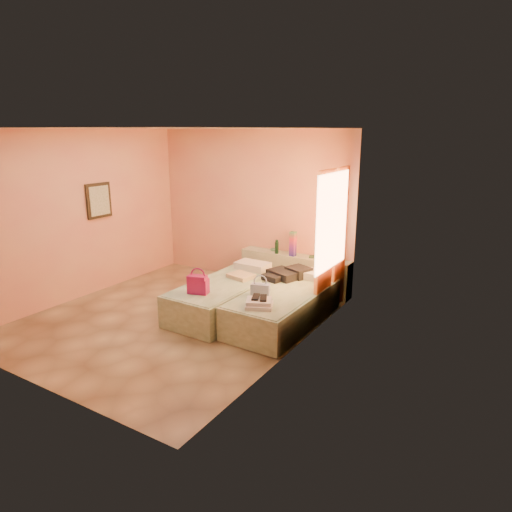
{
  "coord_description": "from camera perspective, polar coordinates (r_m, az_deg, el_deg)",
  "views": [
    {
      "loc": [
        4.42,
        -4.86,
        2.78
      ],
      "look_at": [
        0.93,
        0.85,
        0.92
      ],
      "focal_mm": 32.0,
      "sensor_mm": 36.0,
      "label": 1
    }
  ],
  "objects": [
    {
      "name": "room_walls",
      "position": [
        6.94,
        -6.41,
        7.2
      ],
      "size": [
        4.02,
        4.51,
        2.81
      ],
      "color": "#E1AB78",
      "rests_on": "ground"
    },
    {
      "name": "green_book",
      "position": [
        7.92,
        7.24,
        -0.1
      ],
      "size": [
        0.19,
        0.16,
        0.03
      ],
      "primitive_type": "cube",
      "rotation": [
        0.0,
        0.0,
        0.31
      ],
      "color": "#284B31",
      "rests_on": "headboard_ledge"
    },
    {
      "name": "rainbow_box",
      "position": [
        7.94,
        4.64,
        1.52
      ],
      "size": [
        0.1,
        0.1,
        0.43
      ],
      "primitive_type": "cube",
      "rotation": [
        0.0,
        0.0,
        -0.09
      ],
      "color": "#A61459",
      "rests_on": "headboard_ledge"
    },
    {
      "name": "towel_stack",
      "position": [
        6.09,
        0.42,
        -5.98
      ],
      "size": [
        0.44,
        0.42,
        0.1
      ],
      "primitive_type": "cube",
      "rotation": [
        0.0,
        0.0,
        0.43
      ],
      "color": "silver",
      "rests_on": "bed_right"
    },
    {
      "name": "flower_vase",
      "position": [
        7.75,
        10.24,
        0.23
      ],
      "size": [
        0.21,
        0.21,
        0.24
      ],
      "primitive_type": "cube",
      "rotation": [
        0.0,
        0.0,
        0.19
      ],
      "color": "white",
      "rests_on": "headboard_ledge"
    },
    {
      "name": "blue_handbag",
      "position": [
        6.5,
        0.54,
        -4.23
      ],
      "size": [
        0.29,
        0.19,
        0.17
      ],
      "primitive_type": "cube",
      "rotation": [
        0.0,
        0.0,
        0.31
      ],
      "color": "#3F5797",
      "rests_on": "bed_right"
    },
    {
      "name": "sandal_pair",
      "position": [
        6.12,
        0.4,
        -5.23
      ],
      "size": [
        0.26,
        0.29,
        0.02
      ],
      "primitive_type": "cube",
      "rotation": [
        0.0,
        0.0,
        0.41
      ],
      "color": "black",
      "rests_on": "towel_stack"
    },
    {
      "name": "bed_right",
      "position": [
        6.77,
        3.44,
        -6.46
      ],
      "size": [
        0.93,
        2.01,
        0.5
      ],
      "primitive_type": "cube",
      "rotation": [
        0.0,
        0.0,
        -0.01
      ],
      "color": "#B1CEA5",
      "rests_on": "ground"
    },
    {
      "name": "magenta_handbag",
      "position": [
        6.62,
        -7.24,
        -3.52
      ],
      "size": [
        0.32,
        0.24,
        0.27
      ],
      "primitive_type": "cube",
      "rotation": [
        0.0,
        0.0,
        0.28
      ],
      "color": "#A61459",
      "rests_on": "bed_left"
    },
    {
      "name": "ground",
      "position": [
        7.13,
        -10.1,
        -7.67
      ],
      "size": [
        4.5,
        4.5,
        0.0
      ],
      "primitive_type": "plane",
      "color": "tan",
      "rests_on": "ground"
    },
    {
      "name": "bed_left",
      "position": [
        7.17,
        -3.8,
        -5.17
      ],
      "size": [
        0.93,
        2.01,
        0.5
      ],
      "primitive_type": "cube",
      "rotation": [
        0.0,
        0.0,
        -0.01
      ],
      "color": "#B1CEA5",
      "rests_on": "ground"
    },
    {
      "name": "headboard_ledge",
      "position": [
        8.15,
        4.84,
        -2.08
      ],
      "size": [
        2.05,
        0.3,
        0.65
      ],
      "primitive_type": "cube",
      "color": "#ABB493",
      "rests_on": "ground"
    },
    {
      "name": "water_bottle",
      "position": [
        8.1,
        2.61,
        1.14
      ],
      "size": [
        0.08,
        0.08,
        0.24
      ],
      "primitive_type": "cylinder",
      "rotation": [
        0.0,
        0.0,
        0.3
      ],
      "color": "#153A25",
      "rests_on": "headboard_ledge"
    },
    {
      "name": "small_dish",
      "position": [
        8.33,
        2.26,
        0.81
      ],
      "size": [
        0.16,
        0.16,
        0.03
      ],
      "primitive_type": "cylinder",
      "rotation": [
        0.0,
        0.0,
        -0.28
      ],
      "color": "#53996E",
      "rests_on": "headboard_ledge"
    },
    {
      "name": "clothes_pile",
      "position": [
        7.24,
        3.82,
        -2.21
      ],
      "size": [
        0.66,
        0.66,
        0.16
      ],
      "primitive_type": "cube",
      "rotation": [
        0.0,
        0.0,
        -0.31
      ],
      "color": "black",
      "rests_on": "bed_right"
    },
    {
      "name": "khaki_garment",
      "position": [
        7.27,
        -1.88,
        -2.51
      ],
      "size": [
        0.44,
        0.38,
        0.07
      ],
      "primitive_type": "cube",
      "rotation": [
        0.0,
        0.0,
        -0.21
      ],
      "color": "tan",
      "rests_on": "bed_left"
    }
  ]
}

